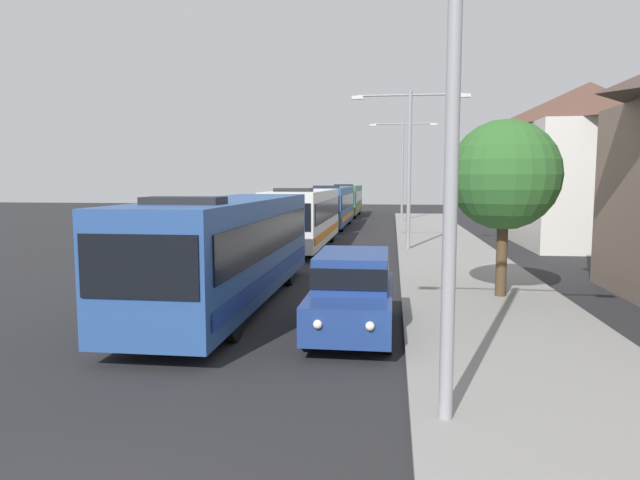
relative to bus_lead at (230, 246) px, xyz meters
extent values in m
cube|color=#284C8C|center=(0.00, 0.02, 0.01)|extent=(2.50, 11.65, 2.70)
cube|color=black|center=(1.27, 0.02, 0.36)|extent=(0.04, 10.72, 1.00)
cube|color=black|center=(-1.27, 0.02, 0.36)|extent=(0.04, 10.72, 1.00)
cube|color=black|center=(0.00, -5.82, 0.31)|extent=(2.30, 0.04, 1.20)
cube|color=navy|center=(1.28, 0.02, -0.79)|extent=(0.03, 11.07, 0.36)
cube|color=black|center=(0.00, -3.47, 1.44)|extent=(1.75, 0.90, 0.16)
cylinder|color=black|center=(1.10, -3.59, -1.19)|extent=(0.28, 1.00, 1.00)
cylinder|color=black|center=(-1.10, -3.59, -1.19)|extent=(0.28, 1.00, 1.00)
cylinder|color=black|center=(1.10, 3.23, -1.19)|extent=(0.28, 1.00, 1.00)
cylinder|color=black|center=(-1.10, 3.23, -1.19)|extent=(0.28, 1.00, 1.00)
cube|color=silver|center=(0.00, 13.75, 0.01)|extent=(2.50, 11.15, 2.70)
cube|color=black|center=(1.27, 13.75, 0.36)|extent=(0.04, 10.25, 1.00)
cube|color=black|center=(-1.27, 13.75, 0.36)|extent=(0.04, 10.25, 1.00)
cube|color=black|center=(0.00, 8.16, 0.31)|extent=(2.30, 0.04, 1.20)
cube|color=orange|center=(1.28, 13.75, -0.79)|extent=(0.03, 10.59, 0.36)
cube|color=black|center=(0.00, 10.41, 1.44)|extent=(1.75, 0.90, 0.16)
cylinder|color=black|center=(1.10, 10.29, -1.19)|extent=(0.28, 1.00, 1.00)
cylinder|color=black|center=(-1.10, 10.29, -1.19)|extent=(0.28, 1.00, 1.00)
cylinder|color=black|center=(1.10, 16.81, -1.19)|extent=(0.28, 1.00, 1.00)
cylinder|color=black|center=(-1.10, 16.81, -1.19)|extent=(0.28, 1.00, 1.00)
cube|color=#284C8C|center=(0.00, 27.02, 0.01)|extent=(2.50, 11.81, 2.70)
cube|color=black|center=(1.27, 27.02, 0.36)|extent=(0.04, 10.87, 1.00)
cube|color=black|center=(-1.27, 27.02, 0.36)|extent=(0.04, 10.87, 1.00)
cube|color=black|center=(0.00, 21.09, 0.31)|extent=(2.30, 0.04, 1.20)
cube|color=orange|center=(1.28, 27.02, -0.79)|extent=(0.03, 11.22, 0.36)
cube|color=black|center=(0.00, 23.48, 1.44)|extent=(1.75, 0.90, 0.16)
cylinder|color=black|center=(1.10, 23.36, -1.19)|extent=(0.28, 1.00, 1.00)
cylinder|color=black|center=(-1.10, 23.36, -1.19)|extent=(0.28, 1.00, 1.00)
cylinder|color=black|center=(1.10, 30.27, -1.19)|extent=(0.28, 1.00, 1.00)
cylinder|color=black|center=(-1.10, 30.27, -1.19)|extent=(0.28, 1.00, 1.00)
cube|color=#33724C|center=(0.00, 40.80, 0.01)|extent=(2.50, 11.24, 2.70)
cube|color=black|center=(1.27, 40.80, 0.36)|extent=(0.04, 10.34, 1.00)
cube|color=black|center=(-1.27, 40.80, 0.36)|extent=(0.04, 10.34, 1.00)
cube|color=black|center=(0.00, 35.16, 0.31)|extent=(2.30, 0.04, 1.20)
cube|color=orange|center=(1.28, 40.80, -0.79)|extent=(0.03, 10.68, 0.36)
cube|color=black|center=(0.00, 37.43, 1.44)|extent=(1.75, 0.90, 0.16)
cylinder|color=black|center=(1.10, 37.32, -1.19)|extent=(0.28, 1.00, 1.00)
cylinder|color=black|center=(-1.10, 37.32, -1.19)|extent=(0.28, 1.00, 1.00)
cylinder|color=black|center=(1.10, 43.89, -1.19)|extent=(0.28, 1.00, 1.00)
cylinder|color=black|center=(-1.10, 43.89, -1.19)|extent=(0.28, 1.00, 1.00)
cube|color=navy|center=(3.70, -2.62, -0.99)|extent=(1.84, 4.59, 0.80)
cube|color=navy|center=(3.70, -2.47, -0.19)|extent=(1.62, 2.66, 0.80)
cube|color=black|center=(3.70, -2.47, -0.19)|extent=(1.66, 2.75, 0.44)
sphere|color=#F9EFCC|center=(3.19, -4.93, -0.89)|extent=(0.18, 0.18, 0.18)
sphere|color=#F9EFCC|center=(4.20, -4.93, -0.89)|extent=(0.18, 0.18, 0.18)
cylinder|color=black|center=(2.88, -4.04, -1.34)|extent=(0.22, 0.70, 0.70)
cylinder|color=black|center=(4.52, -4.04, -1.34)|extent=(0.22, 0.70, 0.70)
cylinder|color=black|center=(2.88, -1.20, -1.34)|extent=(0.22, 0.70, 0.70)
cylinder|color=black|center=(4.52, -1.20, -1.34)|extent=(0.22, 0.70, 0.70)
cylinder|color=gray|center=(5.40, -7.47, 2.82)|extent=(0.20, 0.20, 8.72)
cylinder|color=gray|center=(5.40, 12.92, 2.35)|extent=(0.20, 0.20, 7.79)
cylinder|color=gray|center=(4.10, 12.92, 6.05)|extent=(2.59, 0.10, 0.10)
cube|color=silver|center=(2.81, 12.92, 5.97)|extent=(0.56, 0.28, 0.16)
cylinder|color=gray|center=(6.69, 12.92, 6.05)|extent=(2.59, 0.10, 0.10)
cube|color=silver|center=(7.99, 12.92, 5.97)|extent=(0.56, 0.28, 0.16)
cylinder|color=gray|center=(5.40, 33.31, 2.66)|extent=(0.20, 0.20, 8.40)
cylinder|color=gray|center=(4.12, 33.31, 6.66)|extent=(2.55, 0.10, 0.10)
cube|color=silver|center=(2.85, 33.31, 6.58)|extent=(0.56, 0.28, 0.16)
cylinder|color=gray|center=(6.67, 33.31, 6.66)|extent=(2.55, 0.10, 0.10)
cube|color=silver|center=(7.95, 33.31, 6.58)|extent=(0.56, 0.28, 0.16)
cylinder|color=#4C3823|center=(7.83, 1.55, -0.39)|extent=(0.32, 0.32, 2.30)
sphere|color=#2D6028|center=(7.83, 1.55, 2.04)|extent=(3.21, 3.21, 3.21)
cube|color=beige|center=(14.84, 16.32, 1.57)|extent=(6.47, 8.33, 6.53)
pyramid|color=brown|center=(14.84, 16.32, 5.94)|extent=(6.79, 8.75, 2.21)
camera|label=1|loc=(4.60, -15.43, 1.88)|focal=31.44mm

